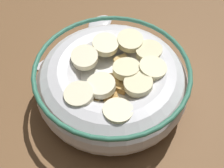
% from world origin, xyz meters
% --- Properties ---
extents(ground_plane, '(1.11, 1.11, 0.02)m').
position_xyz_m(ground_plane, '(0.00, 0.00, -0.01)').
color(ground_plane, brown).
extents(cereal_bowl, '(0.20, 0.20, 0.07)m').
position_xyz_m(cereal_bowl, '(0.00, -0.00, 0.03)').
color(cereal_bowl, silver).
rests_on(cereal_bowl, ground_plane).
extents(spoon, '(0.12, 0.14, 0.01)m').
position_xyz_m(spoon, '(-0.04, 0.14, 0.00)').
color(spoon, silver).
rests_on(spoon, ground_plane).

